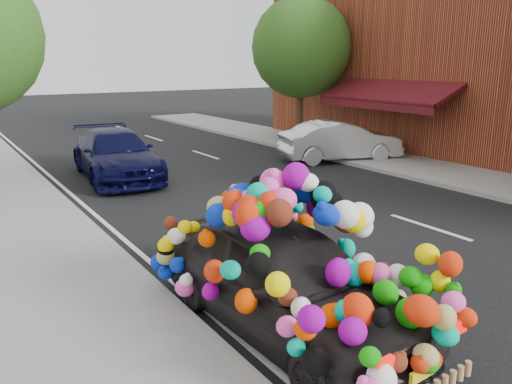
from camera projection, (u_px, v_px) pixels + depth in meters
ground at (293, 264)px, 8.54m from camera, size 100.00×100.00×0.00m
sidewalk at (19, 335)px, 6.23m from camera, size 4.00×60.00×0.12m
kerb at (165, 295)px, 7.27m from camera, size 0.15×60.00×0.13m
footpath_far at (445, 172)px, 15.31m from camera, size 3.00×40.00×0.12m
lane_markings at (429, 227)px, 10.45m from camera, size 6.00×50.00×0.01m
tree_far_b at (301, 48)px, 19.88m from camera, size 4.00×4.00×5.90m
plush_art_car at (284, 252)px, 6.26m from camera, size 2.21×4.42×2.06m
navy_sedan at (116, 155)px, 14.72m from camera, size 2.45×5.02×1.41m
silver_hatchback at (340, 141)px, 17.28m from camera, size 4.45×2.71×1.38m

